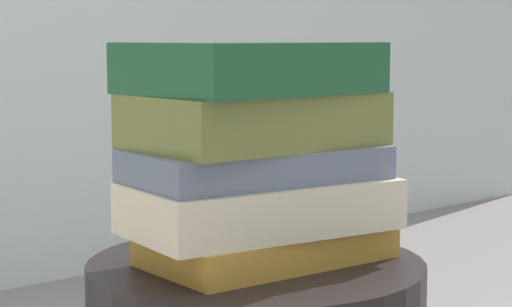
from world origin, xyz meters
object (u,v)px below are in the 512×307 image
object	(u,v)px
book_ochre	(268,245)
book_cream	(259,206)
book_forest	(249,68)
book_olive	(255,120)
book_slate	(254,164)

from	to	relation	value
book_ochre	book_cream	bearing A→B (deg)	-173.28
book_ochre	book_forest	xyz separation A→B (m)	(-0.01, 0.02, 0.20)
book_cream	book_olive	bearing A→B (deg)	74.02
book_forest	book_slate	bearing A→B (deg)	-80.40
book_ochre	book_slate	xyz separation A→B (m)	(-0.01, 0.01, 0.09)
book_ochre	book_cream	size ratio (longest dim) A/B	0.92
book_olive	book_cream	bearing A→B (deg)	-112.35
book_ochre	book_slate	size ratio (longest dim) A/B	0.96
book_cream	book_forest	xyz separation A→B (m)	(0.00, 0.02, 0.15)
book_cream	book_forest	size ratio (longest dim) A/B	1.15
book_ochre	book_cream	xyz separation A→B (m)	(-0.01, -0.00, 0.05)
book_olive	book_forest	world-z (taller)	book_forest
book_cream	book_slate	bearing A→B (deg)	89.42
book_slate	book_forest	size ratio (longest dim) A/B	1.10
book_slate	book_ochre	bearing A→B (deg)	-36.55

